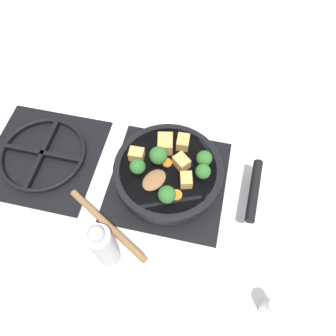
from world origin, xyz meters
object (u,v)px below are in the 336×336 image
object	(u,v)px
wooden_spoon	(128,205)
salt_shaker	(271,308)
pepper_mill	(104,246)
skillet_pan	(169,172)

from	to	relation	value
wooden_spoon	salt_shaker	world-z (taller)	wooden_spoon
wooden_spoon	pepper_mill	bearing A→B (deg)	167.87
pepper_mill	salt_shaker	distance (m)	0.38
skillet_pan	wooden_spoon	world-z (taller)	wooden_spoon
skillet_pan	wooden_spoon	xyz separation A→B (m)	(-0.12, 0.07, 0.03)
pepper_mill	wooden_spoon	bearing A→B (deg)	-12.13
skillet_pan	pepper_mill	bearing A→B (deg)	157.29
skillet_pan	pepper_mill	distance (m)	0.25
wooden_spoon	skillet_pan	bearing A→B (deg)	-30.94
wooden_spoon	salt_shaker	xyz separation A→B (m)	(-0.15, -0.36, -0.04)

